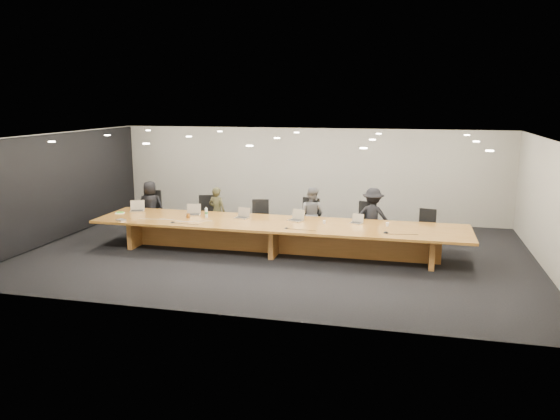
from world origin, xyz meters
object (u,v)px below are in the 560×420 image
object	(u,v)px
chair_mid_right	(307,220)
amber_mug	(188,216)
chair_far_left	(150,211)
paper_cup_near	(324,222)
chair_right	(363,224)
paper_cup_far	(387,224)
laptop_d	(295,215)
laptop_c	(242,213)
av_box	(121,220)
chair_far_right	(425,229)
laptop_b	(193,210)
conference_table	(277,232)
mic_left	(173,222)
person_b	(217,212)
laptop_e	(356,219)
person_c	(312,214)
water_bottle	(206,213)
person_d	(373,217)
laptop_a	(137,206)
mic_center	(286,228)
chair_left	(207,215)
chair_mid_left	(260,220)
mic_right	(386,232)
person_a	(151,207)

from	to	relation	value
chair_mid_right	amber_mug	world-z (taller)	chair_mid_right
chair_far_left	paper_cup_near	distance (m)	5.17
chair_far_left	chair_right	xyz separation A→B (m)	(5.90, 0.02, -0.03)
paper_cup_far	laptop_d	bearing A→B (deg)	178.49
laptop_c	av_box	world-z (taller)	laptop_c
chair_mid_right	chair_far_right	distance (m)	2.99
chair_mid_right	laptop_b	distance (m)	2.95
paper_cup_near	conference_table	bearing A→B (deg)	-172.49
laptop_b	mic_left	xyz separation A→B (m)	(-0.14, -0.94, -0.13)
mic_left	paper_cup_near	bearing A→B (deg)	11.84
person_b	laptop_e	bearing A→B (deg)	177.91
person_c	water_bottle	xyz separation A→B (m)	(-2.47, -1.13, 0.15)
laptop_b	mic_left	bearing A→B (deg)	-112.55
person_c	person_d	size ratio (longest dim) A/B	0.97
person_d	av_box	world-z (taller)	person_d
water_bottle	mic_left	distance (m)	0.95
laptop_a	laptop_d	size ratio (longest dim) A/B	1.02
chair_far_left	paper_cup_far	world-z (taller)	chair_far_left
mic_center	laptop_e	bearing A→B (deg)	31.07
chair_left	laptop_c	bearing A→B (deg)	-51.65
conference_table	paper_cup_near	size ratio (longest dim) A/B	115.02
chair_far_left	laptop_a	size ratio (longest dim) A/B	3.26
chair_mid_left	laptop_d	distance (m)	1.49
person_b	laptop_d	distance (m)	2.54
person_d	mic_right	world-z (taller)	person_d
amber_mug	chair_right	bearing A→B (deg)	16.16
laptop_e	mic_left	xyz separation A→B (m)	(-4.29, -0.97, -0.10)
chair_left	laptop_d	distance (m)	2.91
person_a	person_c	world-z (taller)	person_a
amber_mug	mic_center	xyz separation A→B (m)	(2.64, -0.52, -0.04)
chair_far_left	laptop_b	bearing A→B (deg)	-32.09
laptop_e	conference_table	bearing A→B (deg)	-150.09
paper_cup_near	mic_center	xyz separation A→B (m)	(-0.77, -0.68, -0.03)
chair_right	mic_center	distance (m)	2.38
chair_mid_right	av_box	world-z (taller)	chair_mid_right
chair_mid_left	chair_mid_right	bearing A→B (deg)	-7.81
person_d	paper_cup_near	xyz separation A→B (m)	(-1.06, -1.12, 0.05)
laptop_e	laptop_c	bearing A→B (deg)	-159.61
laptop_a	conference_table	bearing A→B (deg)	-28.96
paper_cup_near	mic_right	xyz separation A→B (m)	(1.47, -0.58, -0.02)
laptop_c	laptop_a	bearing A→B (deg)	-171.19
chair_left	chair_mid_left	xyz separation A→B (m)	(1.55, -0.13, -0.02)
conference_table	laptop_e	bearing A→B (deg)	11.31
paper_cup_near	laptop_b	bearing A→B (deg)	176.75
chair_left	chair_mid_right	size ratio (longest dim) A/B	0.95
person_a	person_d	distance (m)	6.10
chair_mid_left	laptop_e	distance (m)	2.76
chair_right	mic_right	bearing A→B (deg)	-49.19
chair_mid_left	chair_right	xyz separation A→B (m)	(2.72, 0.03, 0.03)
chair_far_left	laptop_d	bearing A→B (deg)	-16.45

